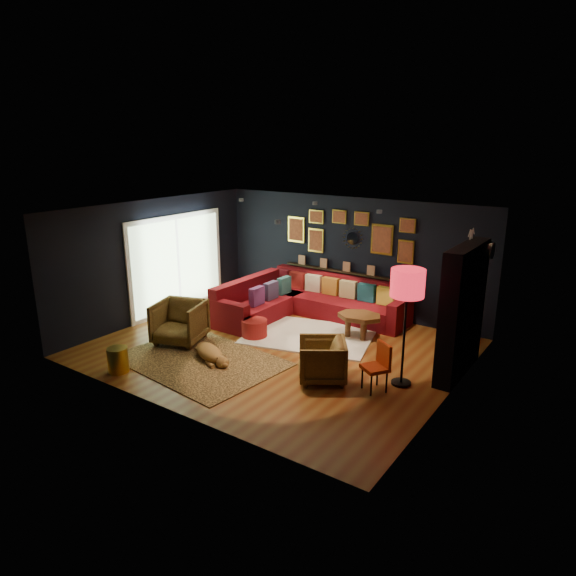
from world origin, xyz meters
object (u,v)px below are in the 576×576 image
Objects in this scene: sectional at (303,302)px; armchair_right at (322,358)px; pouf at (254,328)px; coffee_table at (359,319)px; dog at (209,350)px; orange_chair at (379,363)px; floor_lamp at (407,287)px; armchair_left at (179,320)px; gold_stool at (118,360)px.

sectional is 4.45× the size of armchair_right.
sectional reaches higher than pouf.
armchair_right is (0.36, -2.04, -0.01)m from coffee_table.
armchair_right is at bearing 35.09° from dog.
floor_lamp is (0.23, 0.40, 1.17)m from orange_chair.
floor_lamp is at bearing 40.72° from dog.
armchair_left is 3.11m from armchair_right.
armchair_left is at bearing -169.77° from floor_lamp.
gold_stool is at bearing -125.15° from coffee_table.
dog is at bearing -111.24° from armchair_right.
orange_chair is (4.01, 0.37, 0.00)m from armchair_left.
pouf is 0.45× the size of dog.
armchair_left is 1.16× the size of orange_chair.
sectional is 3.03× the size of dog.
sectional is at bearing 48.18° from armchair_left.
armchair_left is 0.47× the size of floor_lamp.
armchair_right is at bearing -134.08° from orange_chair.
dog reaches higher than pouf.
pouf is 0.27× the size of floor_lamp.
pouf is 3.06m from orange_chair.
gold_stool is 0.39× the size of dog.
coffee_table is at bearing 158.14° from orange_chair.
armchair_right is at bearing -152.33° from floor_lamp.
armchair_left reaches higher than armchair_right.
gold_stool is 0.56× the size of orange_chair.
orange_chair is at bearing -120.18° from floor_lamp.
orange_chair is at bearing 34.99° from dog.
floor_lamp is at bearing 29.08° from gold_stool.
floor_lamp is (3.21, -0.25, 1.43)m from pouf.
floor_lamp is at bearing -30.83° from sectional.
sectional is at bearing 110.61° from dog.
floor_lamp is at bearing -8.35° from armchair_left.
orange_chair is 1.26m from floor_lamp.
armchair_right is 2.13m from dog.
pouf is at bearing 112.51° from dog.
coffee_table is 2.42m from floor_lamp.
armchair_left is 4.47m from floor_lamp.
armchair_left is 0.80× the size of dog.
sectional is at bearing -175.08° from armchair_right.
pouf is at bearing 25.91° from armchair_left.
pouf is 0.66× the size of armchair_right.
orange_chair is 0.41× the size of floor_lamp.
armchair_left is at bearing -120.82° from armchair_right.
floor_lamp reaches higher than coffee_table.
armchair_right is 3.45m from gold_stool.
dog is (-3.20, -1.06, -1.43)m from floor_lamp.
armchair_right is (1.98, -2.45, 0.06)m from sectional.
sectional is 1.67m from coffee_table.
floor_lamp is at bearing 83.72° from armchair_right.
armchair_right reaches higher than pouf.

